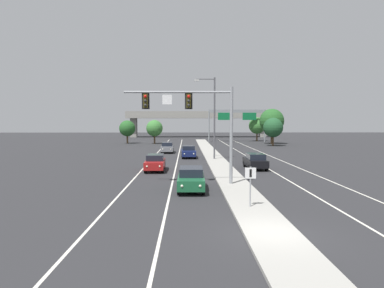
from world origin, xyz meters
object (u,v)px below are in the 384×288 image
(street_lamp_median, at_px, (213,113))
(highway_sign_gantry, at_px, (237,115))
(car_receding_black, at_px, (255,161))
(tree_far_left_b, at_px, (154,128))
(tree_far_left_c, at_px, (127,128))
(car_oncoming_grey, at_px, (167,147))
(tree_far_right_a, at_px, (257,126))
(overhead_signal_mast, at_px, (196,114))
(median_sign_post, at_px, (250,181))
(tree_far_right_b, at_px, (273,128))
(car_oncoming_red, at_px, (155,162))
(car_oncoming_navy, at_px, (188,151))
(car_oncoming_green, at_px, (191,179))
(tree_far_right_c, at_px, (272,121))

(street_lamp_median, height_order, highway_sign_gantry, street_lamp_median)
(car_receding_black, relative_size, tree_far_left_b, 0.89)
(highway_sign_gantry, distance_m, tree_far_left_c, 25.34)
(car_oncoming_grey, xyz_separation_m, highway_sign_gantry, (14.69, 27.67, 5.34))
(street_lamp_median, bearing_deg, tree_far_right_a, 70.93)
(street_lamp_median, bearing_deg, car_receding_black, -65.54)
(overhead_signal_mast, height_order, tree_far_right_a, overhead_signal_mast)
(median_sign_post, relative_size, tree_far_right_b, 0.40)
(car_oncoming_red, xyz_separation_m, highway_sign_gantry, (14.83, 46.67, 5.34))
(car_oncoming_red, distance_m, car_oncoming_navy, 12.32)
(car_oncoming_green, xyz_separation_m, tree_far_left_b, (-7.05, 49.07, 2.46))
(car_oncoming_grey, distance_m, tree_far_right_c, 29.05)
(highway_sign_gantry, height_order, tree_far_left_c, highway_sign_gantry)
(overhead_signal_mast, xyz_separation_m, tree_far_right_c, (17.21, 46.62, -0.53))
(car_oncoming_red, bearing_deg, car_oncoming_grey, 89.58)
(median_sign_post, bearing_deg, highway_sign_gantry, 82.29)
(overhead_signal_mast, relative_size, car_oncoming_green, 1.79)
(tree_far_left_c, xyz_separation_m, tree_far_left_b, (5.91, -1.01, 0.05))
(car_oncoming_grey, bearing_deg, car_receding_black, -61.29)
(street_lamp_median, distance_m, highway_sign_gantry, 38.46)
(tree_far_right_a, xyz_separation_m, tree_far_left_c, (-29.54, -8.10, -0.47))
(car_oncoming_green, bearing_deg, car_oncoming_grey, 96.45)
(car_oncoming_green, height_order, tree_far_left_c, tree_far_left_c)
(car_oncoming_green, relative_size, tree_far_left_c, 0.91)
(car_oncoming_green, bearing_deg, street_lamp_median, 81.11)
(tree_far_right_a, distance_m, tree_far_left_b, 25.33)
(car_oncoming_red, xyz_separation_m, tree_far_right_b, (19.73, 32.63, 2.74))
(car_oncoming_green, xyz_separation_m, car_receding_black, (6.61, 10.54, 0.00))
(car_oncoming_grey, bearing_deg, overhead_signal_mast, -82.27)
(overhead_signal_mast, distance_m, tree_far_left_b, 48.02)
(car_receding_black, xyz_separation_m, tree_far_right_c, (11.02, 37.77, 4.01))
(car_oncoming_navy, bearing_deg, car_oncoming_green, -89.87)
(overhead_signal_mast, relative_size, street_lamp_median, 0.80)
(median_sign_post, relative_size, car_receding_black, 0.49)
(tree_far_right_b, relative_size, tree_far_left_b, 1.08)
(tree_far_right_a, bearing_deg, car_oncoming_red, -112.27)
(car_oncoming_green, relative_size, tree_far_right_c, 0.61)
(overhead_signal_mast, height_order, highway_sign_gantry, highway_sign_gantry)
(tree_far_left_b, bearing_deg, street_lamp_median, -71.85)
(car_oncoming_green, relative_size, tree_far_left_b, 0.89)
(highway_sign_gantry, bearing_deg, overhead_signal_mast, -101.47)
(car_oncoming_red, distance_m, tree_far_right_a, 52.69)
(highway_sign_gantry, bearing_deg, car_oncoming_green, -101.55)
(median_sign_post, xyz_separation_m, car_oncoming_grey, (-6.38, 33.73, -0.77))
(street_lamp_median, bearing_deg, tree_far_left_b, 108.15)
(tree_far_left_b, bearing_deg, car_oncoming_green, -81.82)
(car_oncoming_red, distance_m, tree_far_right_c, 44.31)
(overhead_signal_mast, height_order, tree_far_right_c, tree_far_right_c)
(car_oncoming_navy, relative_size, tree_far_left_c, 0.91)
(overhead_signal_mast, xyz_separation_m, car_oncoming_grey, (-3.64, 26.80, -4.54))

